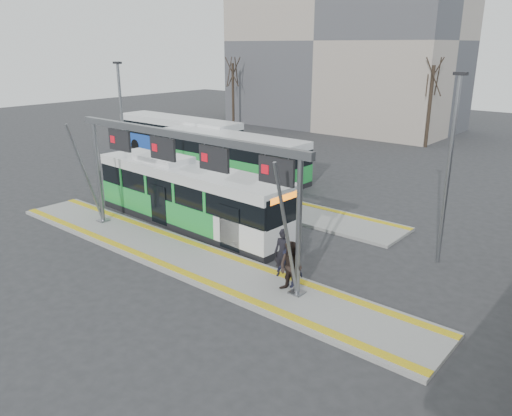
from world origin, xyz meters
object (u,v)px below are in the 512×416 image
Objects in this scene: hero_bus at (190,196)px; passenger_c at (290,267)px; passenger_b at (291,268)px; passenger_a at (283,253)px; gantry at (181,157)px.

passenger_c is (7.99, -2.53, -0.57)m from hero_bus.
passenger_b is at bearing -17.05° from hero_bus.
passenger_b reaches higher than passenger_a.
gantry is 6.74× the size of passenger_b.
gantry reaches higher than hero_bus.
gantry is at bearing 170.82° from passenger_c.
passenger_a is at bearing -13.26° from hero_bus.
gantry is 4.80m from hero_bus.
passenger_c is (0.72, -0.53, -0.18)m from passenger_a.
gantry is 6.31m from passenger_c.
passenger_a is 0.91m from passenger_c.
hero_bus is at bearing 149.93° from passenger_c.
hero_bus reaches higher than passenger_b.
passenger_b is at bearing -61.98° from passenger_c.
passenger_c is at bearing -15.48° from hero_bus.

